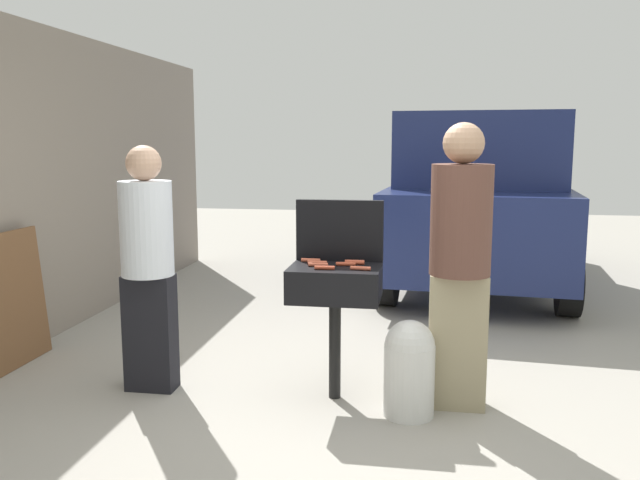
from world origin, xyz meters
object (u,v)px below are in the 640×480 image
object	(u,v)px
hot_dog_1	(346,264)
person_right	(460,257)
propane_tank	(409,366)
hot_dog_3	(361,268)
hot_dog_0	(317,262)
leaning_board	(8,302)
parked_minivan	(479,198)
bbq_grill	(335,288)
hot_dog_5	(318,265)
hot_dog_4	(355,262)
person_left	(148,260)
hot_dog_6	(311,260)
hot_dog_7	(355,263)
hot_dog_2	(325,268)

from	to	relation	value
hot_dog_1	person_right	size ratio (longest dim) A/B	0.07
hot_dog_1	propane_tank	size ratio (longest dim) A/B	0.21
hot_dog_1	hot_dog_3	distance (m)	0.17
hot_dog_0	leaning_board	bearing A→B (deg)	177.00
hot_dog_3	parked_minivan	size ratio (longest dim) A/B	0.03
person_right	leaning_board	bearing A→B (deg)	10.57
bbq_grill	leaning_board	world-z (taller)	leaning_board
hot_dog_3	leaning_board	size ratio (longest dim) A/B	0.12
hot_dog_5	parked_minivan	size ratio (longest dim) A/B	0.03
bbq_grill	leaning_board	distance (m)	2.54
hot_dog_4	propane_tank	distance (m)	0.78
person_left	hot_dog_6	bearing A→B (deg)	5.59
hot_dog_1	bbq_grill	bearing A→B (deg)	-153.19
bbq_grill	parked_minivan	world-z (taller)	parked_minivan
person_right	hot_dog_0	bearing A→B (deg)	9.29
hot_dog_6	leaning_board	world-z (taller)	leaning_board
hot_dog_4	propane_tank	bearing A→B (deg)	-40.91
hot_dog_3	person_right	world-z (taller)	person_right
hot_dog_0	propane_tank	distance (m)	0.91
hot_dog_5	person_left	distance (m)	1.17
hot_dog_1	propane_tank	bearing A→B (deg)	-29.35
hot_dog_3	hot_dog_5	distance (m)	0.30
hot_dog_7	propane_tank	distance (m)	0.77
hot_dog_2	hot_dog_7	bearing A→B (deg)	50.21
hot_dog_5	parked_minivan	xyz separation A→B (m)	(1.33, 4.00, 0.11)
hot_dog_7	hot_dog_1	bearing A→B (deg)	-132.25
bbq_grill	hot_dog_5	bearing A→B (deg)	-170.87
hot_dog_4	person_left	world-z (taller)	person_left
hot_dog_0	person_right	bearing A→B (deg)	-4.78
hot_dog_0	bbq_grill	bearing A→B (deg)	-24.44
person_right	hot_dog_4	bearing A→B (deg)	2.28
bbq_grill	hot_dog_5	xyz separation A→B (m)	(-0.11, -0.02, 0.15)
hot_dog_0	parked_minivan	xyz separation A→B (m)	(1.35, 3.92, 0.11)
hot_dog_0	person_left	distance (m)	1.16
hot_dog_1	hot_dog_4	xyz separation A→B (m)	(0.05, 0.09, 0.00)
bbq_grill	parked_minivan	distance (m)	4.17
propane_tank	hot_dog_7	bearing A→B (deg)	141.64
hot_dog_0	leaning_board	size ratio (longest dim) A/B	0.12
hot_dog_6	propane_tank	size ratio (longest dim) A/B	0.21
hot_dog_1	hot_dog_5	bearing A→B (deg)	-163.81
propane_tank	hot_dog_4	bearing A→B (deg)	139.09
hot_dog_5	person_right	distance (m)	0.92
hot_dog_1	hot_dog_4	size ratio (longest dim) A/B	1.00
hot_dog_1	hot_dog_6	size ratio (longest dim) A/B	1.00
hot_dog_0	hot_dog_1	size ratio (longest dim) A/B	1.00
hot_dog_0	hot_dog_6	distance (m)	0.10
bbq_grill	person_left	size ratio (longest dim) A/B	0.53
hot_dog_4	person_left	xyz separation A→B (m)	(-1.40, -0.17, 0.00)
hot_dog_3	person_left	bearing A→B (deg)	178.20
leaning_board	hot_dog_1	bearing A→B (deg)	-3.32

